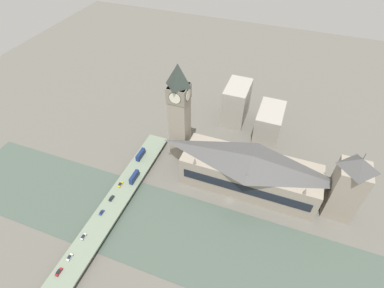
{
  "coord_description": "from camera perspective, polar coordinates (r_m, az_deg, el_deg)",
  "views": [
    {
      "loc": [
        -117.73,
        -17.82,
        163.34
      ],
      "look_at": [
        22.5,
        34.58,
        20.68
      ],
      "focal_mm": 28.0,
      "sensor_mm": 36.0,
      "label": 1
    }
  ],
  "objects": [
    {
      "name": "car_southbound_lead",
      "position": [
        186.39,
        -24.05,
        -21.37
      ],
      "size": [
        4.6,
        1.84,
        1.55
      ],
      "color": "maroon",
      "rests_on": "road_bridge"
    },
    {
      "name": "river_water",
      "position": [
        184.48,
        4.2,
        -18.8
      ],
      "size": [
        55.11,
        360.0,
        0.3
      ],
      "primitive_type": "cube",
      "color": "#47564C",
      "rests_on": "ground_plane"
    },
    {
      "name": "double_decker_bus_lead",
      "position": [
        208.53,
        -10.96,
        -6.15
      ],
      "size": [
        10.56,
        2.48,
        4.89
      ],
      "color": "navy",
      "rests_on": "road_bridge"
    },
    {
      "name": "city_block_west",
      "position": [
        253.83,
        8.43,
        7.75
      ],
      "size": [
        30.22,
        18.25,
        33.01
      ],
      "color": "#A39E93",
      "rests_on": "ground_plane"
    },
    {
      "name": "car_southbound_extra",
      "position": [
        208.86,
        -13.52,
        -7.49
      ],
      "size": [
        4.62,
        1.92,
        1.34
      ],
      "color": "gold",
      "rests_on": "road_bridge"
    },
    {
      "name": "car_northbound_mid",
      "position": [
        202.97,
        -15.09,
        -9.95
      ],
      "size": [
        4.51,
        1.93,
        1.49
      ],
      "color": "black",
      "rests_on": "road_bridge"
    },
    {
      "name": "double_decker_bus_rear",
      "position": [
        222.54,
        -9.77,
        -1.95
      ],
      "size": [
        10.83,
        2.59,
        4.67
      ],
      "color": "navy",
      "rests_on": "road_bridge"
    },
    {
      "name": "clock_tower",
      "position": [
        202.73,
        -2.42,
        6.37
      ],
      "size": [
        13.4,
        13.4,
        75.72
      ],
      "color": "gray",
      "rests_on": "ground_plane"
    },
    {
      "name": "car_southbound_tail",
      "position": [
        198.23,
        -16.85,
        -12.37
      ],
      "size": [
        4.0,
        1.78,
        1.36
      ],
      "color": "navy",
      "rests_on": "road_bridge"
    },
    {
      "name": "car_northbound_lead",
      "position": [
        188.31,
        -22.29,
        -19.33
      ],
      "size": [
        4.22,
        1.79,
        1.43
      ],
      "color": "silver",
      "rests_on": "road_bridge"
    },
    {
      "name": "road_bridge",
      "position": [
        200.39,
        -15.16,
        -11.71
      ],
      "size": [
        142.23,
        15.45,
        4.06
      ],
      "color": "#5D6A59",
      "rests_on": "ground_plane"
    },
    {
      "name": "parliament_hall",
      "position": [
        201.18,
        10.95,
        -5.19
      ],
      "size": [
        28.9,
        89.02,
        29.09
      ],
      "color": "gray",
      "rests_on": "ground_plane"
    },
    {
      "name": "city_block_center",
      "position": [
        246.45,
        14.47,
        4.07
      ],
      "size": [
        32.68,
        18.98,
        23.57
      ],
      "color": "#A39E93",
      "rests_on": "ground_plane"
    },
    {
      "name": "victoria_tower",
      "position": [
        199.79,
        27.46,
        -7.23
      ],
      "size": [
        16.86,
        16.86,
        51.61
      ],
      "color": "gray",
      "rests_on": "ground_plane"
    },
    {
      "name": "car_northbound_tail",
      "position": [
        192.2,
        -19.99,
        -16.25
      ],
      "size": [
        4.36,
        1.78,
        1.4
      ],
      "color": "silver",
      "rests_on": "road_bridge"
    },
    {
      "name": "ground_plane",
      "position": [
        202.13,
        7.09,
        -10.8
      ],
      "size": [
        600.0,
        600.0,
        0.0
      ],
      "primitive_type": "plane",
      "color": "#605E56"
    }
  ]
}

